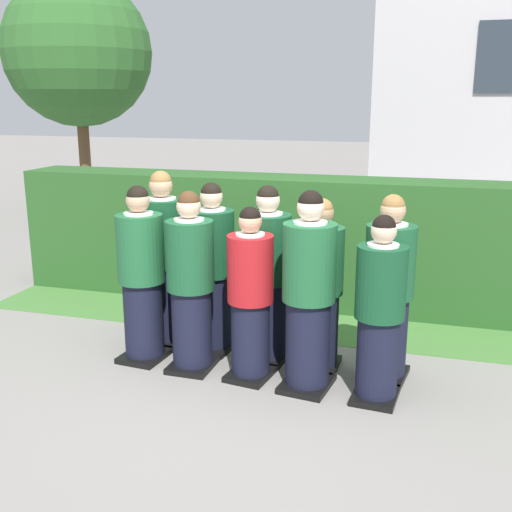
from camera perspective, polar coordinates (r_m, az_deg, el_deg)
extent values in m
plane|color=gray|center=(5.53, -0.67, -11.16)|extent=(60.00, 60.00, 0.00)
cylinder|color=black|center=(5.87, -10.38, -5.87)|extent=(0.36, 0.36, 0.76)
cube|color=black|center=(6.00, -10.22, -9.03)|extent=(0.43, 0.51, 0.05)
cylinder|color=#1E5B33|center=(5.67, -10.69, 0.69)|extent=(0.43, 0.43, 0.62)
cylinder|color=white|center=(5.60, -10.84, 3.85)|extent=(0.26, 0.26, 0.03)
cube|color=gold|center=(5.81, -9.68, 2.33)|extent=(0.04, 0.02, 0.27)
sphere|color=tan|center=(5.58, -10.90, 5.07)|extent=(0.21, 0.21, 0.21)
sphere|color=black|center=(5.58, -10.92, 5.45)|extent=(0.20, 0.20, 0.20)
cylinder|color=black|center=(5.61, -5.96, -6.73)|extent=(0.36, 0.36, 0.75)
cube|color=black|center=(5.74, -5.86, -9.98)|extent=(0.38, 0.47, 0.05)
cylinder|color=#19512D|center=(5.40, -6.14, 0.05)|extent=(0.42, 0.42, 0.62)
cylinder|color=white|center=(5.33, -6.23, 3.32)|extent=(0.26, 0.26, 0.03)
cube|color=gold|center=(5.55, -5.36, 1.78)|extent=(0.04, 0.01, 0.27)
sphere|color=beige|center=(5.31, -6.27, 4.60)|extent=(0.21, 0.21, 0.21)
sphere|color=#472D19|center=(5.30, -6.28, 4.99)|extent=(0.19, 0.19, 0.19)
cube|color=white|center=(5.66, -5.04, -0.20)|extent=(0.15, 0.01, 0.20)
cylinder|color=black|center=(5.41, -0.52, -7.75)|extent=(0.34, 0.34, 0.70)
cube|color=black|center=(5.54, -0.51, -10.86)|extent=(0.41, 0.48, 0.05)
cylinder|color=#AD191E|center=(5.20, -0.53, -1.20)|extent=(0.40, 0.40, 0.58)
cylinder|color=white|center=(5.12, -0.54, 1.97)|extent=(0.25, 0.25, 0.03)
cube|color=navy|center=(5.33, 0.33, 0.49)|extent=(0.04, 0.02, 0.25)
sphere|color=tan|center=(5.10, -0.54, 3.22)|extent=(0.20, 0.20, 0.20)
sphere|color=black|center=(5.09, -0.54, 3.60)|extent=(0.18, 0.18, 0.18)
cube|color=white|center=(5.45, 0.63, -1.41)|extent=(0.15, 0.03, 0.20)
cylinder|color=black|center=(5.23, 4.81, -8.15)|extent=(0.37, 0.37, 0.78)
cube|color=black|center=(5.38, 4.72, -11.73)|extent=(0.45, 0.53, 0.05)
cylinder|color=#1E5B33|center=(5.00, 4.98, -0.61)|extent=(0.44, 0.44, 0.64)
cylinder|color=white|center=(4.92, 5.06, 3.07)|extent=(0.27, 0.27, 0.03)
cube|color=gold|center=(5.16, 5.77, 1.33)|extent=(0.04, 0.02, 0.28)
sphere|color=beige|center=(4.90, 5.09, 4.50)|extent=(0.22, 0.22, 0.22)
sphere|color=black|center=(4.89, 5.10, 4.94)|extent=(0.20, 0.20, 0.20)
cube|color=white|center=(5.28, 5.95, -0.89)|extent=(0.15, 0.03, 0.20)
cylinder|color=black|center=(5.12, 11.16, -9.31)|extent=(0.34, 0.34, 0.70)
cube|color=black|center=(5.26, 10.99, -12.57)|extent=(0.39, 0.47, 0.05)
cylinder|color=#144728|center=(4.90, 11.53, -2.41)|extent=(0.40, 0.40, 0.58)
cylinder|color=white|center=(4.83, 11.70, 0.96)|extent=(0.25, 0.25, 0.03)
cube|color=navy|center=(5.05, 11.97, -0.56)|extent=(0.04, 0.02, 0.26)
sphere|color=beige|center=(4.80, 11.77, 2.29)|extent=(0.20, 0.20, 0.20)
sphere|color=black|center=(4.79, 11.79, 2.69)|extent=(0.18, 0.18, 0.18)
cylinder|color=black|center=(6.22, -8.41, -4.40)|extent=(0.38, 0.38, 0.79)
cube|color=black|center=(6.35, -8.28, -7.58)|extent=(0.44, 0.53, 0.05)
cylinder|color=#144728|center=(6.03, -8.66, 2.13)|extent=(0.45, 0.45, 0.66)
cylinder|color=white|center=(5.97, -8.78, 5.26)|extent=(0.28, 0.28, 0.03)
cube|color=gold|center=(6.19, -7.72, 3.72)|extent=(0.04, 0.02, 0.29)
sphere|color=tan|center=(5.95, -8.83, 6.47)|extent=(0.22, 0.22, 0.22)
sphere|color=olive|center=(5.95, -8.84, 6.84)|extent=(0.21, 0.21, 0.21)
cube|color=white|center=(6.29, -7.34, 1.78)|extent=(0.15, 0.02, 0.20)
cylinder|color=black|center=(6.01, -3.97, -5.18)|extent=(0.36, 0.36, 0.75)
cube|color=black|center=(6.13, -3.92, -8.28)|extent=(0.42, 0.50, 0.05)
cylinder|color=#144728|center=(5.81, -4.09, 1.22)|extent=(0.43, 0.43, 0.62)
cylinder|color=white|center=(5.75, -4.15, 4.30)|extent=(0.26, 0.26, 0.03)
cube|color=gold|center=(5.97, -3.30, 2.81)|extent=(0.04, 0.01, 0.27)
sphere|color=beige|center=(5.73, -4.17, 5.49)|extent=(0.21, 0.21, 0.21)
sphere|color=black|center=(5.72, -4.18, 5.86)|extent=(0.20, 0.20, 0.20)
cube|color=white|center=(6.08, -2.99, 0.92)|extent=(0.15, 0.02, 0.20)
cylinder|color=black|center=(5.75, 1.06, -6.02)|extent=(0.36, 0.36, 0.76)
cube|color=black|center=(5.89, 1.04, -9.25)|extent=(0.43, 0.51, 0.05)
cylinder|color=#144728|center=(5.55, 1.09, 0.69)|extent=(0.43, 0.43, 0.63)
cylinder|color=white|center=(5.48, 1.11, 3.92)|extent=(0.27, 0.27, 0.03)
cube|color=gold|center=(5.71, 1.83, 2.36)|extent=(0.04, 0.02, 0.28)
sphere|color=beige|center=(5.46, 1.11, 5.18)|extent=(0.21, 0.21, 0.21)
sphere|color=black|center=(5.46, 1.11, 5.57)|extent=(0.20, 0.20, 0.20)
cube|color=white|center=(5.82, 2.05, 0.39)|extent=(0.15, 0.02, 0.20)
cylinder|color=black|center=(5.61, 5.86, -6.88)|extent=(0.34, 0.34, 0.72)
cube|color=black|center=(5.74, 5.78, -9.99)|extent=(0.38, 0.46, 0.05)
cylinder|color=#19512D|center=(5.40, 6.04, -0.39)|extent=(0.41, 0.41, 0.59)
cylinder|color=white|center=(5.34, 6.13, 2.74)|extent=(0.25, 0.25, 0.03)
cube|color=#236038|center=(5.56, 6.50, 1.27)|extent=(0.04, 0.01, 0.26)
sphere|color=tan|center=(5.31, 6.16, 3.97)|extent=(0.20, 0.20, 0.20)
sphere|color=olive|center=(5.31, 6.17, 4.35)|extent=(0.19, 0.19, 0.19)
cube|color=white|center=(5.68, 6.58, -0.61)|extent=(0.15, 0.01, 0.20)
cylinder|color=black|center=(5.50, 11.95, -7.40)|extent=(0.36, 0.36, 0.75)
cube|color=black|center=(5.64, 11.76, -10.70)|extent=(0.44, 0.51, 0.05)
cylinder|color=#19512D|center=(5.29, 12.33, -0.50)|extent=(0.42, 0.42, 0.62)
cylinder|color=white|center=(5.22, 12.52, 2.84)|extent=(0.26, 0.26, 0.03)
cube|color=#236038|center=(5.45, 12.84, 1.26)|extent=(0.04, 0.02, 0.27)
sphere|color=tan|center=(5.19, 12.59, 4.15)|extent=(0.21, 0.21, 0.21)
sphere|color=olive|center=(5.19, 12.61, 4.55)|extent=(0.19, 0.19, 0.19)
cube|color=white|center=(5.57, 12.86, -0.76)|extent=(0.15, 0.03, 0.20)
cube|color=#285623|center=(7.28, 4.26, 1.39)|extent=(7.00, 0.70, 1.50)
cube|color=#2D3842|center=(10.84, 22.27, 16.73)|extent=(0.90, 0.04, 1.10)
cylinder|color=brown|center=(13.77, -15.52, 7.92)|extent=(0.24, 0.24, 1.89)
sphere|color=#2D6028|center=(13.72, -16.21, 17.74)|extent=(3.02, 3.02, 3.02)
cube|color=#477A38|center=(6.74, 2.71, -6.30)|extent=(7.00, 0.90, 0.01)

